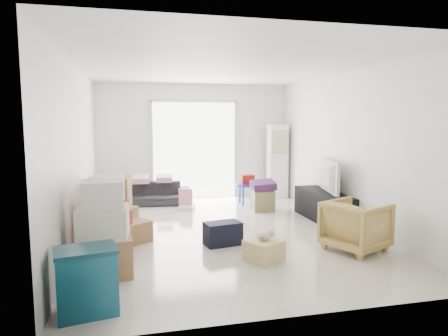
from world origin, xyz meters
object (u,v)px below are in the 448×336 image
armchair (356,223)px  storage_bins (87,281)px  ac_tower (277,161)px  ottoman (263,200)px  kids_table (247,183)px  tv_console (323,206)px  wood_crate (264,251)px  sofa (152,190)px  television (324,188)px

armchair → storage_bins: size_ratio=1.20×
ac_tower → ottoman: size_ratio=4.14×
ottoman → storage_bins: bearing=-128.5°
storage_bins → kids_table: kids_table is taller
tv_console → storage_bins: size_ratio=2.45×
tv_console → wood_crate: tv_console is taller
ac_tower → sofa: ac_tower is taller
armchair → ottoman: (-0.48, 2.71, -0.18)m
ac_tower → sofa: 3.05m
tv_console → sofa: bearing=144.7°
television → wood_crate: bearing=147.3°
sofa → storage_bins: sofa is taller
sofa → ottoman: sofa is taller
tv_console → wood_crate: size_ratio=3.87×
tv_console → television: television is taller
tv_console → wood_crate: (-1.78, -1.83, -0.13)m
armchair → ottoman: 2.76m
tv_console → ottoman: (-0.84, 1.01, -0.05)m
sofa → wood_crate: sofa is taller
ac_tower → storage_bins: 6.45m
sofa → ac_tower: bearing=8.9°
armchair → wood_crate: (-1.42, -0.13, -0.25)m
ac_tower → wood_crate: bearing=-112.8°
tv_console → ottoman: bearing=129.7°
sofa → kids_table: kids_table is taller
sofa → armchair: armchair is taller
sofa → wood_crate: 4.18m
television → storage_bins: bearing=137.7°
ac_tower → television: size_ratio=1.69×
storage_bins → ottoman: 4.92m
storage_bins → sofa: bearing=80.3°
kids_table → wood_crate: size_ratio=1.59×
kids_table → armchair: bearing=-79.8°
ottoman → television: bearing=-50.3°
kids_table → wood_crate: (-0.81, -3.52, -0.33)m
wood_crate → kids_table: bearing=77.1°
armchair → ottoman: armchair is taller
sofa → armchair: (2.68, -3.86, 0.06)m
tv_console → wood_crate: bearing=-134.3°
ottoman → kids_table: kids_table is taller
armchair → storage_bins: armchair is taller
sofa → kids_table: 2.12m
storage_bins → kids_table: (2.92, 4.53, 0.14)m
ac_tower → armchair: 4.05m
ottoman → ac_tower: bearing=58.5°
armchair → tv_console: bearing=-36.3°
armchair → storage_bins: (-3.53, -1.14, -0.06)m
television → ottoman: television is taller
wood_crate → ottoman: bearing=71.7°
television → storage_bins: television is taller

